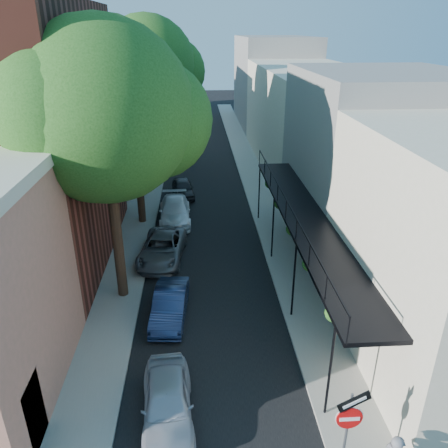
{
  "coord_description": "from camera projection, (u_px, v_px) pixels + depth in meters",
  "views": [
    {
      "loc": [
        -0.4,
        -6.58,
        10.84
      ],
      "look_at": [
        0.74,
        11.26,
        2.8
      ],
      "focal_mm": 35.0,
      "sensor_mm": 36.0,
      "label": 1
    }
  ],
  "objects": [
    {
      "name": "oak_far",
      "position": [
        154.0,
        67.0,
        31.7
      ],
      "size": [
        7.7,
        7.0,
        11.9
      ],
      "color": "#322014",
      "rests_on": "ground"
    },
    {
      "name": "buildings_right",
      "position": [
        309.0,
        113.0,
        36.01
      ],
      "size": [
        9.8,
        55.0,
        10.0
      ],
      "color": "beige",
      "rests_on": "ground"
    },
    {
      "name": "buildings_left",
      "position": [
        82.0,
        111.0,
        34.07
      ],
      "size": [
        10.1,
        59.1,
        12.0
      ],
      "color": "tan",
      "rests_on": "ground"
    },
    {
      "name": "parked_car_a",
      "position": [
        167.0,
        402.0,
        13.03
      ],
      "size": [
        1.78,
        3.86,
        1.28
      ],
      "primitive_type": "imported",
      "rotation": [
        0.0,
        0.0,
        0.07
      ],
      "color": "#A3A7B4",
      "rests_on": "ground"
    },
    {
      "name": "parked_car_c",
      "position": [
        162.0,
        248.0,
        22.16
      ],
      "size": [
        2.54,
        4.7,
        1.25
      ],
      "primitive_type": "imported",
      "rotation": [
        0.0,
        0.0,
        -0.11
      ],
      "color": "slate",
      "rests_on": "ground"
    },
    {
      "name": "parked_car_b",
      "position": [
        170.0,
        305.0,
        17.68
      ],
      "size": [
        1.54,
        3.73,
        1.2
      ],
      "primitive_type": "imported",
      "rotation": [
        0.0,
        0.0,
        -0.07
      ],
      "color": "#172448",
      "rests_on": "ground"
    },
    {
      "name": "parked_car_d",
      "position": [
        175.0,
        211.0,
        26.57
      ],
      "size": [
        2.03,
        4.62,
        1.32
      ],
      "primitive_type": "imported",
      "rotation": [
        0.0,
        0.0,
        0.04
      ],
      "color": "white",
      "rests_on": "ground"
    },
    {
      "name": "sidewalk_left",
      "position": [
        155.0,
        165.0,
        37.51
      ],
      "size": [
        2.0,
        64.0,
        0.12
      ],
      "primitive_type": "cube",
      "color": "gray",
      "rests_on": "ground"
    },
    {
      "name": "parked_car_e",
      "position": [
        183.0,
        188.0,
        30.55
      ],
      "size": [
        1.79,
        3.63,
        1.19
      ],
      "primitive_type": "imported",
      "rotation": [
        0.0,
        0.0,
        0.11
      ],
      "color": "black",
      "rests_on": "ground"
    },
    {
      "name": "road_surface",
      "position": [
        202.0,
        165.0,
        37.77
      ],
      "size": [
        6.0,
        64.0,
        0.01
      ],
      "primitive_type": "cube",
      "color": "black",
      "rests_on": "ground"
    },
    {
      "name": "sign_post",
      "position": [
        349.0,
        421.0,
        10.7
      ],
      "size": [
        0.89,
        0.17,
        2.99
      ],
      "color": "#595B60",
      "rests_on": "ground"
    },
    {
      "name": "sidewalk_right",
      "position": [
        248.0,
        164.0,
        37.98
      ],
      "size": [
        2.0,
        64.0,
        0.12
      ],
      "primitive_type": "cube",
      "color": "gray",
      "rests_on": "ground"
    },
    {
      "name": "oak_near",
      "position": [
        117.0,
        115.0,
        16.37
      ],
      "size": [
        7.48,
        6.8,
        11.42
      ],
      "color": "#322014",
      "rests_on": "ground"
    },
    {
      "name": "oak_mid",
      "position": [
        140.0,
        104.0,
        23.96
      ],
      "size": [
        6.6,
        6.0,
        10.2
      ],
      "color": "#322014",
      "rests_on": "ground"
    }
  ]
}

